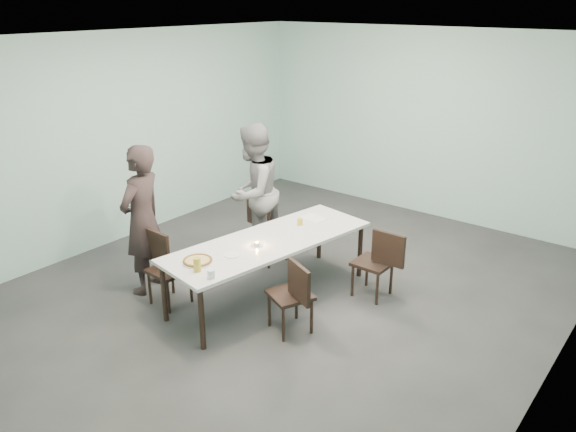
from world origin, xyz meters
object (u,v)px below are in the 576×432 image
Objects in this scene: water_tumbler at (211,274)px; table at (269,244)px; chair_far_right at (379,259)px; pizza at (198,261)px; chair_near_right at (294,292)px; side_plate at (232,255)px; tealight at (257,244)px; beer_glass at (197,265)px; diner_far at (253,193)px; diner_near at (142,220)px; amber_tumbler at (300,222)px; chair_near_left at (164,263)px; chair_far_left at (264,225)px.

table is at bearing 97.92° from water_tumbler.
chair_far_right is 2.15m from pizza.
chair_near_right is 2.56× the size of pizza.
tealight is (0.05, 0.36, 0.02)m from side_plate.
beer_glass is (-0.78, -0.62, 0.32)m from chair_near_right.
beer_glass is 1.67× the size of water_tumbler.
table is 1.22m from diner_far.
chair_far_right is at bearing 54.11° from pizza.
diner_near reaches higher than side_plate.
diner_near is 20.47× the size of water_tumbler.
water_tumbler is at bearing -80.03° from tealight.
diner_near is at bearing -133.75° from amber_tumbler.
pizza is at bearing 156.45° from water_tumbler.
water_tumbler is at bearing -11.95° from chair_near_left.
amber_tumbler reaches higher than table.
diner_far is 10.40× the size of side_plate.
beer_glass is (-0.02, -0.50, 0.07)m from side_plate.
side_plate is (0.86, 0.26, 0.25)m from chair_near_left.
water_tumbler is at bearing 19.75° from diner_far.
chair_far_right is at bearing 37.70° from table.
chair_near_left is at bearing -137.22° from table.
chair_near_right reaches higher than pizza.
beer_glass is 0.87m from tealight.
chair_far_right is 0.46× the size of diner_far.
diner_far is (-1.95, -0.03, 0.43)m from chair_far_right.
tealight is at bearing -90.54° from amber_tumbler.
chair_near_right is (0.72, -0.46, -0.19)m from table.
amber_tumbler is at bearing 87.37° from side_plate.
chair_far_right is (1.94, 1.64, 0.00)m from chair_near_left.
diner_near reaches higher than chair_near_right.
pizza reaches higher than side_plate.
side_plate is (-0.05, -0.58, 0.06)m from table.
tealight reaches higher than pizza.
table is 0.61m from amber_tumbler.
chair_far_left is 1.53m from side_plate.
water_tumbler reaches higher than tealight.
chair_far_left is 2.09m from water_tumbler.
chair_far_right reaches higher than table.
chair_far_right is 9.67× the size of water_tumbler.
pizza is 6.07× the size of tealight.
chair_far_left is at bearing 116.93° from side_plate.
chair_far_left is at bearing 115.39° from water_tumbler.
amber_tumbler is (0.05, 1.17, 0.04)m from side_plate.
table is 0.23m from tealight.
amber_tumbler is (-0.15, 1.69, -0.01)m from water_tumbler.
chair_near_right is 10.88× the size of amber_tumbler.
chair_far_left is 0.47m from diner_far.
side_plate is 0.56m from water_tumbler.
diner_far is 12.48× the size of beer_glass.
side_plate is at bearing -92.63° from amber_tumbler.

